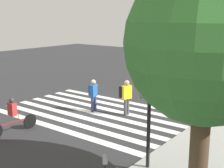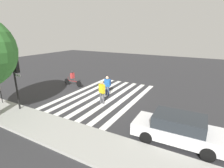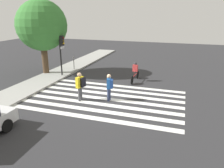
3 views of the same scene
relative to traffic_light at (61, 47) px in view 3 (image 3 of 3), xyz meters
The scene contains 9 objects.
ground_plane 7.04m from the traffic_light, 125.11° to the right, with size 60.00×60.00×0.00m, color #2D2D30.
sidewalk_curb 4.65m from the traffic_light, 166.27° to the left, with size 36.00×2.50×0.14m.
crosswalk_stripes 7.04m from the traffic_light, 125.11° to the right, with size 6.08×10.00×0.01m.
traffic_light is the anchor object (origin of this frame).
parking_meter 2.74m from the traffic_light, ahead, with size 0.15×0.15×1.43m.
street_tree 2.62m from the traffic_light, 81.16° to the left, with size 4.38×4.38×6.57m.
pedestrian_child_with_backpack 7.09m from the traffic_light, 124.93° to the right, with size 0.52×0.47×1.76m.
pedestrian_adult_tall_backpack 6.14m from the traffic_light, 139.10° to the right, with size 0.56×0.54×1.86m.
cyclist_near_curb 6.60m from the traffic_light, 83.98° to the right, with size 2.40×0.41×1.62m.
Camera 3 is at (-12.61, -4.55, 5.44)m, focal length 35.00 mm.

